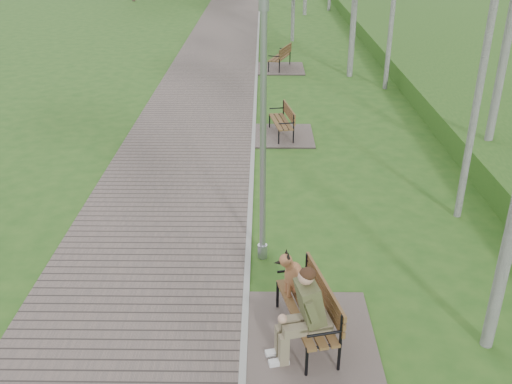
% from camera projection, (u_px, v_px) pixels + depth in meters
% --- Properties ---
extents(ground, '(120.00, 120.00, 0.00)m').
position_uv_depth(ground, '(244.00, 342.00, 8.17)').
color(ground, '#2A551B').
rests_on(ground, ground).
extents(walkway, '(3.50, 67.00, 0.04)m').
position_uv_depth(walkway, '(222.00, 42.00, 27.52)').
color(walkway, '#635650').
rests_on(walkway, ground).
extents(kerb, '(0.10, 67.00, 0.05)m').
position_uv_depth(kerb, '(258.00, 42.00, 27.50)').
color(kerb, '#999993').
rests_on(kerb, ground).
extents(bench_main, '(1.92, 2.14, 1.68)m').
position_uv_depth(bench_main, '(303.00, 314.00, 8.01)').
color(bench_main, '#635650').
rests_on(bench_main, ground).
extents(bench_second, '(1.70, 1.89, 1.04)m').
position_uv_depth(bench_second, '(281.00, 130.00, 15.71)').
color(bench_second, '#635650').
rests_on(bench_second, ground).
extents(bench_third, '(1.86, 2.07, 1.14)m').
position_uv_depth(bench_third, '(280.00, 64.00, 22.62)').
color(bench_third, '#635650').
rests_on(bench_third, ground).
extents(lamp_post_near, '(0.17, 0.17, 4.47)m').
position_uv_depth(lamp_post_near, '(263.00, 149.00, 9.30)').
color(lamp_post_near, gray).
rests_on(lamp_post_near, ground).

